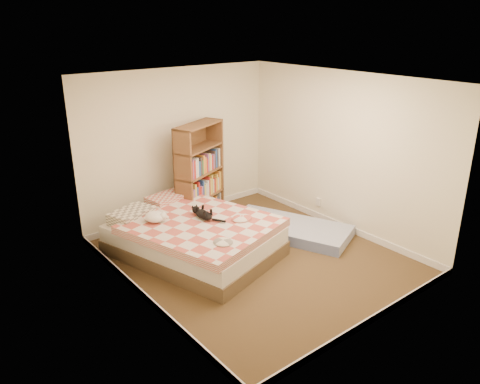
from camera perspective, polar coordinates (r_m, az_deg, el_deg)
room at (r=6.29m, az=1.97°, el=1.68°), size 3.51×4.01×2.51m
bed at (r=6.80m, az=-5.83°, el=-5.30°), size 2.16×2.63×0.61m
bookshelf at (r=7.81m, az=-4.99°, el=0.73°), size 1.12×0.71×1.65m
floor_mattress at (r=7.48m, az=6.01°, el=-4.45°), size 1.53×2.07×0.17m
black_cat at (r=6.67m, az=-4.60°, el=-2.67°), size 0.19×0.60×0.14m
white_dog at (r=6.63m, az=-10.25°, el=-2.99°), size 0.30×0.30×0.14m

